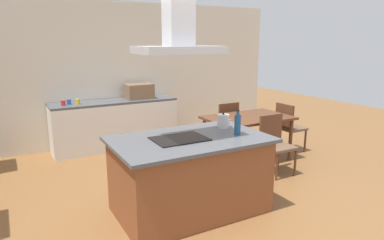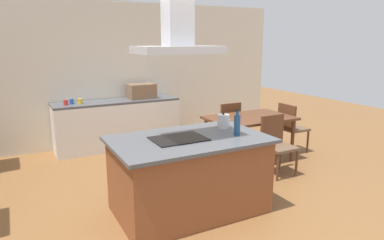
# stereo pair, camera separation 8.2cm
# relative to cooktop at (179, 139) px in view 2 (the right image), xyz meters

# --- Properties ---
(ground) EXTENTS (16.00, 16.00, 0.00)m
(ground) POSITION_rel_cooktop_xyz_m (0.13, 1.50, -0.91)
(ground) COLOR brown
(wall_back) EXTENTS (7.20, 0.10, 2.70)m
(wall_back) POSITION_rel_cooktop_xyz_m (0.13, 3.25, 0.44)
(wall_back) COLOR beige
(wall_back) RESTS_ON ground
(kitchen_island) EXTENTS (1.79, 1.12, 0.90)m
(kitchen_island) POSITION_rel_cooktop_xyz_m (0.13, 0.00, -0.45)
(kitchen_island) COLOR brown
(kitchen_island) RESTS_ON ground
(cooktop) EXTENTS (0.60, 0.44, 0.01)m
(cooktop) POSITION_rel_cooktop_xyz_m (0.00, 0.00, 0.00)
(cooktop) COLOR black
(cooktop) RESTS_ON kitchen_island
(tea_kettle) EXTENTS (0.21, 0.15, 0.20)m
(tea_kettle) POSITION_rel_cooktop_xyz_m (0.73, 0.20, 0.08)
(tea_kettle) COLOR silver
(tea_kettle) RESTS_ON kitchen_island
(olive_oil_bottle) EXTENTS (0.08, 0.08, 0.30)m
(olive_oil_bottle) POSITION_rel_cooktop_xyz_m (0.69, -0.15, 0.12)
(olive_oil_bottle) COLOR navy
(olive_oil_bottle) RESTS_ON kitchen_island
(back_counter) EXTENTS (2.29, 0.62, 0.90)m
(back_counter) POSITION_rel_cooktop_xyz_m (0.10, 2.88, -0.46)
(back_counter) COLOR silver
(back_counter) RESTS_ON ground
(countertop_microwave) EXTENTS (0.50, 0.38, 0.28)m
(countertop_microwave) POSITION_rel_cooktop_xyz_m (0.59, 2.88, 0.13)
(countertop_microwave) COLOR brown
(countertop_microwave) RESTS_ON back_counter
(coffee_mug_red) EXTENTS (0.08, 0.08, 0.09)m
(coffee_mug_red) POSITION_rel_cooktop_xyz_m (-0.81, 2.81, 0.04)
(coffee_mug_red) COLOR red
(coffee_mug_red) RESTS_ON back_counter
(coffee_mug_blue) EXTENTS (0.08, 0.08, 0.09)m
(coffee_mug_blue) POSITION_rel_cooktop_xyz_m (-0.70, 2.88, 0.04)
(coffee_mug_blue) COLOR #2D56B2
(coffee_mug_blue) RESTS_ON back_counter
(coffee_mug_yellow) EXTENTS (0.08, 0.08, 0.09)m
(coffee_mug_yellow) POSITION_rel_cooktop_xyz_m (-0.56, 2.83, 0.04)
(coffee_mug_yellow) COLOR gold
(coffee_mug_yellow) RESTS_ON back_counter
(dining_table) EXTENTS (1.40, 0.90, 0.75)m
(dining_table) POSITION_rel_cooktop_xyz_m (1.84, 1.12, -0.24)
(dining_table) COLOR #59331E
(dining_table) RESTS_ON ground
(chair_facing_island) EXTENTS (0.42, 0.42, 0.89)m
(chair_facing_island) POSITION_rel_cooktop_xyz_m (1.84, 0.45, -0.40)
(chair_facing_island) COLOR brown
(chair_facing_island) RESTS_ON ground
(chair_facing_back_wall) EXTENTS (0.42, 0.42, 0.89)m
(chair_facing_back_wall) POSITION_rel_cooktop_xyz_m (1.84, 1.78, -0.40)
(chair_facing_back_wall) COLOR brown
(chair_facing_back_wall) RESTS_ON ground
(chair_at_right_end) EXTENTS (0.42, 0.42, 0.89)m
(chair_at_right_end) POSITION_rel_cooktop_xyz_m (2.76, 1.12, -0.40)
(chair_at_right_end) COLOR brown
(chair_at_right_end) RESTS_ON ground
(range_hood) EXTENTS (0.90, 0.55, 0.78)m
(range_hood) POSITION_rel_cooktop_xyz_m (0.00, 0.00, 1.20)
(range_hood) COLOR #ADADB2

